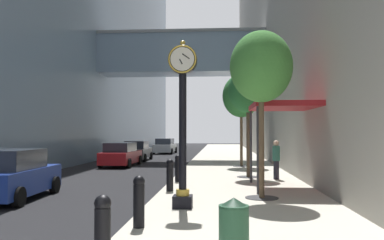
% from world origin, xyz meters
% --- Properties ---
extents(ground_plane, '(110.00, 110.00, 0.00)m').
position_xyz_m(ground_plane, '(0.00, 27.00, 0.00)').
color(ground_plane, black).
rests_on(ground_plane, ground).
extents(sidewalk_right, '(5.90, 80.00, 0.14)m').
position_xyz_m(sidewalk_right, '(2.95, 30.00, 0.07)').
color(sidewalk_right, beige).
rests_on(sidewalk_right, ground).
extents(street_clock, '(0.84, 0.55, 4.86)m').
position_xyz_m(street_clock, '(1.16, 7.79, 2.81)').
color(street_clock, black).
rests_on(street_clock, sidewalk_right).
extents(bollard_nearest, '(0.27, 0.27, 1.18)m').
position_xyz_m(bollard_nearest, '(0.38, 2.48, 0.76)').
color(bollard_nearest, black).
rests_on(bollard_nearest, sidewalk_right).
extents(bollard_second, '(0.27, 0.27, 1.18)m').
position_xyz_m(bollard_second, '(0.38, 5.33, 0.76)').
color(bollard_second, black).
rests_on(bollard_second, sidewalk_right).
extents(bollard_fourth, '(0.27, 0.27, 1.18)m').
position_xyz_m(bollard_fourth, '(0.38, 11.04, 0.76)').
color(bollard_fourth, black).
rests_on(bollard_fourth, sidewalk_right).
extents(bollard_fifth, '(0.27, 0.27, 1.18)m').
position_xyz_m(bollard_fifth, '(0.38, 13.89, 0.76)').
color(bollard_fifth, black).
rests_on(bollard_fifth, sidewalk_right).
extents(bollard_sixth, '(0.27, 0.27, 1.18)m').
position_xyz_m(bollard_sixth, '(0.38, 16.74, 0.76)').
color(bollard_sixth, black).
rests_on(bollard_sixth, sidewalk_right).
extents(street_tree_near, '(2.09, 2.09, 5.57)m').
position_xyz_m(street_tree_near, '(3.61, 9.66, 4.47)').
color(street_tree_near, '#333335').
rests_on(street_tree_near, sidewalk_right).
extents(street_tree_mid_near, '(1.93, 1.93, 5.35)m').
position_xyz_m(street_tree_mid_near, '(3.61, 15.93, 4.34)').
color(street_tree_mid_near, '#333335').
rests_on(street_tree_mid_near, sidewalk_right).
extents(street_tree_mid_far, '(2.41, 2.41, 5.92)m').
position_xyz_m(street_tree_mid_far, '(3.61, 22.20, 4.65)').
color(street_tree_mid_far, '#333335').
rests_on(street_tree_mid_far, sidewalk_right).
extents(trash_bin, '(0.53, 0.53, 1.05)m').
position_xyz_m(trash_bin, '(2.47, 3.17, 0.68)').
color(trash_bin, '#234C33').
rests_on(trash_bin, sidewalk_right).
extents(pedestrian_walking, '(0.37, 0.48, 1.81)m').
position_xyz_m(pedestrian_walking, '(4.85, 15.13, 1.10)').
color(pedestrian_walking, '#23232D').
rests_on(pedestrian_walking, sidewalk_right).
extents(storefront_awning, '(2.40, 3.60, 3.30)m').
position_xyz_m(storefront_awning, '(4.66, 12.13, 3.28)').
color(storefront_awning, maroon).
rests_on(storefront_awning, sidewalk_right).
extents(car_red_near, '(2.18, 4.70, 1.62)m').
position_xyz_m(car_red_near, '(-4.52, 23.29, 0.79)').
color(car_red_near, '#AD191E').
rests_on(car_red_near, ground).
extents(car_grey_mid, '(2.01, 4.36, 1.62)m').
position_xyz_m(car_grey_mid, '(-4.54, 28.83, 0.79)').
color(car_grey_mid, slate).
rests_on(car_grey_mid, ground).
extents(car_blue_far, '(2.09, 4.35, 1.73)m').
position_xyz_m(car_blue_far, '(-4.87, 9.59, 0.83)').
color(car_blue_far, navy).
rests_on(car_blue_far, ground).
extents(car_silver_trailing, '(2.22, 4.74, 1.66)m').
position_xyz_m(car_silver_trailing, '(-3.74, 39.81, 0.81)').
color(car_silver_trailing, '#B7BABF').
rests_on(car_silver_trailing, ground).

